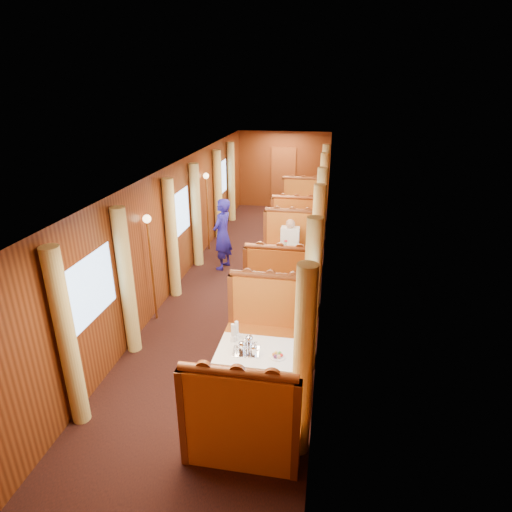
% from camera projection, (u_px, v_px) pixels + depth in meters
% --- Properties ---
extents(floor, '(3.00, 12.00, 0.01)m').
position_uv_depth(floor, '(250.00, 282.00, 9.13)').
color(floor, black).
rests_on(floor, ground).
extents(ceiling, '(3.00, 12.00, 0.01)m').
position_uv_depth(ceiling, '(250.00, 165.00, 8.18)').
color(ceiling, silver).
rests_on(ceiling, wall_left).
extents(wall_far, '(3.00, 0.01, 2.50)m').
position_uv_depth(wall_far, '(284.00, 170.00, 14.12)').
color(wall_far, brown).
rests_on(wall_far, floor).
extents(wall_near, '(3.00, 0.01, 2.50)m').
position_uv_depth(wall_near, '(102.00, 477.00, 3.18)').
color(wall_near, brown).
rests_on(wall_near, floor).
extents(wall_left, '(0.01, 12.00, 2.50)m').
position_uv_depth(wall_left, '(179.00, 223.00, 8.89)').
color(wall_left, brown).
rests_on(wall_left, floor).
extents(wall_right, '(0.01, 12.00, 2.50)m').
position_uv_depth(wall_right, '(325.00, 231.00, 8.41)').
color(wall_right, brown).
rests_on(wall_right, floor).
extents(doorway_far, '(0.80, 0.04, 2.00)m').
position_uv_depth(doorway_far, '(283.00, 178.00, 14.19)').
color(doorway_far, brown).
rests_on(doorway_far, floor).
extents(table_near, '(1.05, 0.72, 0.75)m').
position_uv_depth(table_near, '(257.00, 374.00, 5.68)').
color(table_near, white).
rests_on(table_near, floor).
extents(banquette_near_fwd, '(1.30, 0.55, 1.34)m').
position_uv_depth(banquette_near_fwd, '(242.00, 428.00, 4.73)').
color(banquette_near_fwd, '#AF3F13').
rests_on(banquette_near_fwd, floor).
extents(banquette_near_aft, '(1.30, 0.55, 1.34)m').
position_uv_depth(banquette_near_aft, '(268.00, 331.00, 6.58)').
color(banquette_near_aft, '#AF3F13').
rests_on(banquette_near_aft, floor).
extents(table_mid, '(1.05, 0.72, 0.75)m').
position_uv_depth(table_mid, '(286.00, 269.00, 8.87)').
color(table_mid, white).
rests_on(table_mid, floor).
extents(banquette_mid_fwd, '(1.30, 0.55, 1.34)m').
position_uv_depth(banquette_mid_fwd, '(280.00, 288.00, 7.92)').
color(banquette_mid_fwd, '#AF3F13').
rests_on(banquette_mid_fwd, floor).
extents(banquette_mid_aft, '(1.30, 0.55, 1.34)m').
position_uv_depth(banquette_mid_aft, '(291.00, 249.00, 9.77)').
color(banquette_mid_aft, '#AF3F13').
rests_on(banquette_mid_aft, floor).
extents(table_far, '(1.05, 0.72, 0.75)m').
position_uv_depth(table_far, '(299.00, 219.00, 12.06)').
color(table_far, white).
rests_on(table_far, floor).
extents(banquette_far_fwd, '(1.30, 0.55, 1.34)m').
position_uv_depth(banquette_far_fwd, '(296.00, 229.00, 11.11)').
color(banquette_far_fwd, '#AF3F13').
rests_on(banquette_far_fwd, floor).
extents(banquette_far_aft, '(1.30, 0.55, 1.34)m').
position_uv_depth(banquette_far_aft, '(302.00, 208.00, 12.96)').
color(banquette_far_aft, '#AF3F13').
rests_on(banquette_far_aft, floor).
extents(tea_tray, '(0.36, 0.29, 0.01)m').
position_uv_depth(tea_tray, '(246.00, 352.00, 5.50)').
color(tea_tray, silver).
rests_on(tea_tray, table_near).
extents(teapot_left, '(0.19, 0.16, 0.13)m').
position_uv_depth(teapot_left, '(242.00, 348.00, 5.47)').
color(teapot_left, silver).
rests_on(teapot_left, tea_tray).
extents(teapot_right, '(0.18, 0.15, 0.12)m').
position_uv_depth(teapot_right, '(254.00, 351.00, 5.42)').
color(teapot_right, silver).
rests_on(teapot_right, tea_tray).
extents(teapot_back, '(0.20, 0.16, 0.14)m').
position_uv_depth(teapot_back, '(249.00, 343.00, 5.57)').
color(teapot_back, silver).
rests_on(teapot_back, tea_tray).
extents(fruit_plate, '(0.20, 0.20, 0.05)m').
position_uv_depth(fruit_plate, '(278.00, 356.00, 5.40)').
color(fruit_plate, white).
rests_on(fruit_plate, table_near).
extents(cup_inboard, '(0.08, 0.08, 0.26)m').
position_uv_depth(cup_inboard, '(233.00, 335.00, 5.69)').
color(cup_inboard, white).
rests_on(cup_inboard, table_near).
extents(cup_outboard, '(0.08, 0.08, 0.26)m').
position_uv_depth(cup_outboard, '(237.00, 332.00, 5.75)').
color(cup_outboard, white).
rests_on(cup_outboard, table_near).
extents(rose_vase_mid, '(0.06, 0.06, 0.36)m').
position_uv_depth(rose_vase_mid, '(286.00, 243.00, 8.68)').
color(rose_vase_mid, silver).
rests_on(rose_vase_mid, table_mid).
extents(rose_vase_far, '(0.06, 0.06, 0.36)m').
position_uv_depth(rose_vase_far, '(300.00, 200.00, 11.84)').
color(rose_vase_far, silver).
rests_on(rose_vase_far, table_far).
extents(window_left_near, '(0.01, 1.20, 0.90)m').
position_uv_depth(window_left_near, '(90.00, 289.00, 5.62)').
color(window_left_near, '#85ADDF').
rests_on(window_left_near, wall_left).
extents(curtain_left_near_a, '(0.22, 0.22, 2.35)m').
position_uv_depth(curtain_left_near_a, '(67.00, 340.00, 5.00)').
color(curtain_left_near_a, '#E5D175').
rests_on(curtain_left_near_a, floor).
extents(curtain_left_near_b, '(0.22, 0.22, 2.35)m').
position_uv_depth(curtain_left_near_b, '(127.00, 283.00, 6.42)').
color(curtain_left_near_b, '#E5D175').
rests_on(curtain_left_near_b, floor).
extents(window_right_near, '(0.01, 1.20, 0.90)m').
position_uv_depth(window_right_near, '(317.00, 308.00, 5.15)').
color(window_right_near, '#85ADDF').
rests_on(window_right_near, wall_right).
extents(curtain_right_near_a, '(0.22, 0.22, 2.35)m').
position_uv_depth(curtain_right_near_a, '(303.00, 365.00, 4.56)').
color(curtain_right_near_a, '#E5D175').
rests_on(curtain_right_near_a, floor).
extents(curtain_right_near_b, '(0.22, 0.22, 2.35)m').
position_uv_depth(curtain_right_near_b, '(311.00, 298.00, 5.98)').
color(curtain_right_near_b, '#E5D175').
rests_on(curtain_right_near_b, floor).
extents(window_left_mid, '(0.01, 1.20, 0.90)m').
position_uv_depth(window_left_mid, '(179.00, 214.00, 8.81)').
color(window_left_mid, '#85ADDF').
rests_on(window_left_mid, wall_left).
extents(curtain_left_mid_a, '(0.22, 0.22, 2.35)m').
position_uv_depth(curtain_left_mid_a, '(172.00, 239.00, 8.19)').
color(curtain_left_mid_a, '#E5D175').
rests_on(curtain_left_mid_a, floor).
extents(curtain_left_mid_b, '(0.22, 0.22, 2.35)m').
position_uv_depth(curtain_left_mid_b, '(196.00, 216.00, 9.61)').
color(curtain_left_mid_b, '#E5D175').
rests_on(curtain_left_mid_b, floor).
extents(window_right_mid, '(0.01, 1.20, 0.90)m').
position_uv_depth(window_right_mid, '(325.00, 221.00, 8.34)').
color(window_right_mid, '#85ADDF').
rests_on(window_right_mid, wall_right).
extents(curtain_right_mid_a, '(0.22, 0.22, 2.35)m').
position_uv_depth(curtain_right_mid_a, '(317.00, 248.00, 7.75)').
color(curtain_right_mid_a, '#E5D175').
rests_on(curtain_right_mid_a, floor).
extents(curtain_right_mid_b, '(0.22, 0.22, 2.35)m').
position_uv_depth(curtain_right_mid_b, '(320.00, 222.00, 9.17)').
color(curtain_right_mid_b, '#E5D175').
rests_on(curtain_right_mid_b, floor).
extents(window_left_far, '(0.01, 1.20, 0.90)m').
position_uv_depth(window_left_far, '(221.00, 178.00, 12.00)').
color(window_left_far, '#85ADDF').
rests_on(window_left_far, wall_left).
extents(curtain_left_far_a, '(0.22, 0.22, 2.35)m').
position_uv_depth(curtain_left_far_a, '(218.00, 195.00, 11.38)').
color(curtain_left_far_a, '#E5D175').
rests_on(curtain_left_far_a, floor).
extents(curtain_left_far_b, '(0.22, 0.22, 2.35)m').
position_uv_depth(curtain_left_far_b, '(231.00, 182.00, 12.80)').
color(curtain_left_far_b, '#E5D175').
rests_on(curtain_left_far_b, floor).
extents(window_right_far, '(0.01, 1.20, 0.90)m').
position_uv_depth(window_right_far, '(328.00, 182.00, 11.53)').
color(window_right_far, '#85ADDF').
rests_on(window_right_far, wall_right).
extents(curtain_right_far_a, '(0.22, 0.22, 2.35)m').
position_uv_depth(curtain_right_far_a, '(323.00, 199.00, 10.94)').
color(curtain_right_far_a, '#E5D175').
rests_on(curtain_right_far_a, floor).
extents(curtain_right_far_b, '(0.22, 0.22, 2.35)m').
position_uv_depth(curtain_right_far_b, '(324.00, 186.00, 12.36)').
color(curtain_right_far_b, '#E5D175').
rests_on(curtain_right_far_b, floor).
extents(sconce_left_fore, '(0.14, 0.14, 1.95)m').
position_uv_depth(sconce_left_fore, '(150.00, 247.00, 7.23)').
color(sconce_left_fore, '#BF8C3F').
rests_on(sconce_left_fore, floor).
extents(sconce_right_fore, '(0.14, 0.14, 1.95)m').
position_uv_depth(sconce_right_fore, '(316.00, 258.00, 6.78)').
color(sconce_right_fore, '#BF8C3F').
rests_on(sconce_right_fore, floor).
extents(sconce_left_aft, '(0.14, 0.14, 1.95)m').
position_uv_depth(sconce_left_aft, '(207.00, 196.00, 10.42)').
color(sconce_left_aft, '#BF8C3F').
rests_on(sconce_left_aft, floor).
extents(sconce_right_aft, '(0.14, 0.14, 1.95)m').
position_uv_depth(sconce_right_aft, '(323.00, 201.00, 9.97)').
color(sconce_right_aft, '#BF8C3F').
rests_on(sconce_right_aft, floor).
extents(steward, '(0.52, 0.67, 1.63)m').
position_uv_depth(steward, '(222.00, 234.00, 9.54)').
color(steward, navy).
rests_on(steward, floor).
extents(passenger, '(0.40, 0.44, 0.76)m').
position_uv_depth(passenger, '(290.00, 240.00, 9.40)').
color(passenger, beige).
rests_on(passenger, banquette_mid_aft).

